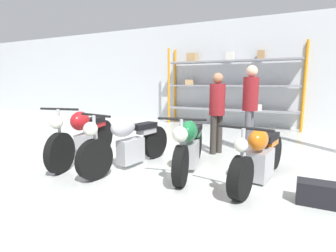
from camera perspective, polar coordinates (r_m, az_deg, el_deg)
ground_plane at (r=4.50m, az=-2.25°, el=-9.57°), size 30.00×30.00×0.00m
back_wall at (r=9.56m, az=13.97°, el=11.11°), size 30.00×0.08×3.60m
shelving_rack at (r=9.21m, az=13.17°, el=9.04°), size 4.49×0.63×2.69m
motorcycle_red at (r=5.20m, az=-17.81°, el=-2.04°), size 0.77×2.14×1.06m
motorcycle_silver at (r=4.58m, az=-8.70°, el=-3.52°), size 0.67×2.09×1.01m
motorcycle_green at (r=4.40m, az=4.76°, el=-4.19°), size 0.73×2.04×0.98m
motorcycle_orange at (r=4.15m, az=19.38°, el=-6.33°), size 0.74×2.09×0.93m
person_browsing at (r=5.47m, az=10.63°, el=4.13°), size 0.43×0.43×1.66m
person_near_rack at (r=5.80m, az=17.47°, el=5.20°), size 0.36×0.36×1.82m
toolbox at (r=3.74m, az=29.58°, el=-12.60°), size 0.44×0.26×0.28m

